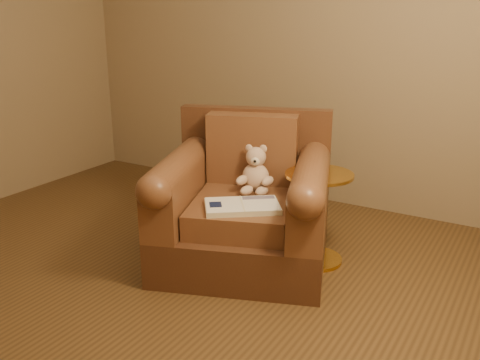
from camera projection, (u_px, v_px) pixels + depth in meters
The scene contains 5 objects.
floor at pixel (130, 291), 3.06m from camera, with size 4.00×4.00×0.00m, color brown.
armchair at pixel (245, 207), 3.36m from camera, with size 1.28×1.25×0.91m.
teddy_bear at pixel (256, 173), 3.37m from camera, with size 0.22×0.25×0.30m.
guidebook at pixel (242, 206), 3.09m from camera, with size 0.50×0.46×0.03m.
side_table at pixel (317, 215), 3.33m from camera, with size 0.42×0.42×0.59m.
Camera 1 is at (1.93, -2.02, 1.55)m, focal length 40.00 mm.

